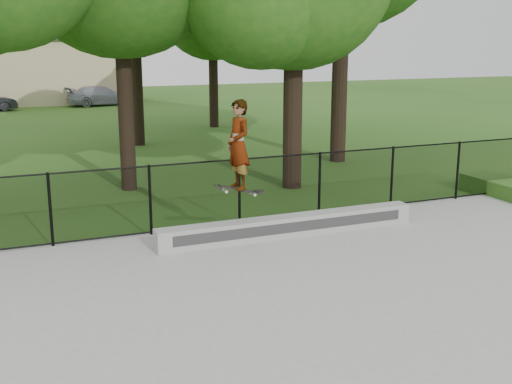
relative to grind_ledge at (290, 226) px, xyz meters
The scene contains 7 objects.
ground 4.75m from the grind_ledge, 97.96° to the right, with size 100.00×100.00×0.00m, color #285618.
concrete_slab 4.75m from the grind_ledge, 97.96° to the right, with size 14.00×12.00×0.06m, color #979692.
grind_ledge is the anchor object (origin of this frame).
car_c 29.71m from the grind_ledge, 87.86° to the left, with size 1.71×3.87×1.22m, color #8F93A2.
skater_airborne 2.14m from the grind_ledge, behind, with size 0.82×0.68×1.94m.
chainlink_fence 1.47m from the grind_ledge, 118.71° to the left, with size 16.06×0.06×1.50m.
distant_building 33.46m from the grind_ledge, 94.56° to the left, with size 12.40×6.40×4.30m.
Camera 1 is at (-4.99, -6.91, 4.08)m, focal length 45.00 mm.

